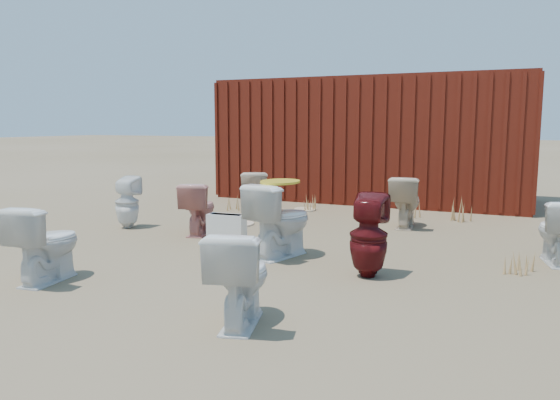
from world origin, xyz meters
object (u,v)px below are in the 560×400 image
at_px(toilet_front_pink, 199,208).
at_px(toilet_front_maroon, 369,236).
at_px(toilet_front_a, 46,243).
at_px(toilet_back_yellowlid, 280,220).
at_px(toilet_back_a, 127,202).
at_px(loose_tank, 227,227).
at_px(toilet_front_e, 557,232).
at_px(toilet_front_c, 240,277).
at_px(toilet_back_beige_left, 255,194).
at_px(toilet_back_beige_right, 405,202).
at_px(shipping_container, 375,140).

height_order(toilet_front_pink, toilet_front_maroon, toilet_front_maroon).
distance_m(toilet_front_a, toilet_back_yellowlid, 2.48).
relative_size(toilet_front_pink, toilet_back_yellowlid, 0.84).
relative_size(toilet_front_pink, toilet_back_a, 0.95).
height_order(toilet_front_maroon, loose_tank, toilet_front_maroon).
xyz_separation_m(toilet_front_e, loose_tank, (-3.90, -0.48, -0.18)).
xyz_separation_m(toilet_front_pink, toilet_front_e, (4.46, 0.28, -0.01)).
relative_size(toilet_front_a, toilet_front_c, 1.02).
xyz_separation_m(toilet_front_c, toilet_back_beige_left, (-2.11, 4.33, 0.01)).
bearing_deg(toilet_front_pink, toilet_back_beige_left, -109.72).
distance_m(toilet_front_e, toilet_back_yellowlid, 3.05).
xyz_separation_m(toilet_front_c, toilet_front_e, (2.27, 3.06, -0.02)).
bearing_deg(toilet_back_beige_right, toilet_front_e, 138.85).
bearing_deg(toilet_front_a, toilet_back_a, -73.57).
bearing_deg(toilet_front_c, toilet_back_yellowlid, -89.16).
height_order(toilet_back_beige_left, loose_tank, toilet_back_beige_left).
bearing_deg(toilet_front_a, toilet_front_pink, -99.48).
relative_size(toilet_front_maroon, toilet_back_yellowlid, 0.98).
bearing_deg(toilet_back_a, toilet_back_beige_right, -164.12).
relative_size(shipping_container, toilet_front_e, 8.41).
bearing_deg(shipping_container, toilet_back_beige_right, -66.47).
height_order(toilet_front_c, toilet_back_beige_left, toilet_back_beige_left).
height_order(toilet_front_e, toilet_back_yellowlid, toilet_back_yellowlid).
relative_size(toilet_front_a, toilet_back_yellowlid, 0.88).
distance_m(shipping_container, toilet_back_a, 5.33).
xyz_separation_m(toilet_front_a, toilet_back_beige_right, (2.57, 4.28, 0.00)).
height_order(toilet_front_c, toilet_front_maroon, toilet_front_maroon).
xyz_separation_m(toilet_back_a, toilet_back_beige_right, (3.70, 1.78, 0.00)).
relative_size(toilet_front_a, toilet_back_beige_right, 1.00).
bearing_deg(toilet_back_beige_right, toilet_back_yellowlid, 64.17).
relative_size(toilet_front_e, loose_tank, 1.43).
bearing_deg(loose_tank, toilet_front_e, 1.66).
height_order(toilet_front_a, toilet_front_c, toilet_front_a).
distance_m(toilet_front_pink, toilet_front_c, 3.55).
bearing_deg(toilet_back_beige_left, toilet_front_e, 139.32).
bearing_deg(toilet_front_e, toilet_back_yellowlid, 6.28).
bearing_deg(toilet_front_c, toilet_front_a, -21.35).
distance_m(toilet_back_beige_right, loose_tank, 2.74).
height_order(toilet_front_c, toilet_back_beige_right, toilet_back_beige_right).
relative_size(toilet_front_maroon, toilet_front_e, 1.18).
bearing_deg(toilet_front_maroon, loose_tank, -26.49).
height_order(shipping_container, toilet_back_beige_right, shipping_container).
xyz_separation_m(toilet_front_a, loose_tank, (0.64, 2.36, -0.20)).
height_order(shipping_container, toilet_back_a, shipping_container).
relative_size(shipping_container, toilet_front_a, 7.90).
bearing_deg(loose_tank, toilet_back_beige_right, 39.44).
height_order(toilet_front_a, toilet_back_yellowlid, toilet_back_yellowlid).
distance_m(toilet_front_a, loose_tank, 2.45).
distance_m(toilet_front_maroon, toilet_back_yellowlid, 1.22).
bearing_deg(toilet_front_e, toilet_back_a, -9.09).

